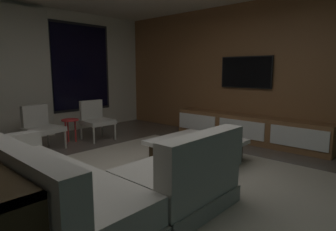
{
  "coord_description": "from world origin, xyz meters",
  "views": [
    {
      "loc": [
        -2.27,
        -2.42,
        1.39
      ],
      "look_at": [
        1.44,
        0.96,
        0.58
      ],
      "focal_mm": 30.25,
      "sensor_mm": 36.0,
      "label": 1
    }
  ],
  "objects_px": {
    "book_stack_on_coffee_table": "(203,136)",
    "accent_chair_by_curtain": "(41,125)",
    "sectional_couch": "(80,185)",
    "coffee_table": "(196,151)",
    "mounted_tv": "(246,72)",
    "accent_chair_near_window": "(95,118)",
    "media_console": "(248,129)",
    "side_stool": "(70,124)"
  },
  "relations": [
    {
      "from": "sectional_couch",
      "to": "side_stool",
      "type": "bearing_deg",
      "value": 62.96
    },
    {
      "from": "book_stack_on_coffee_table",
      "to": "accent_chair_by_curtain",
      "type": "height_order",
      "value": "accent_chair_by_curtain"
    },
    {
      "from": "accent_chair_near_window",
      "to": "accent_chair_by_curtain",
      "type": "relative_size",
      "value": 1.0
    },
    {
      "from": "sectional_couch",
      "to": "media_console",
      "type": "distance_m",
      "value": 3.71
    },
    {
      "from": "sectional_couch",
      "to": "mounted_tv",
      "type": "distance_m",
      "value": 4.04
    },
    {
      "from": "book_stack_on_coffee_table",
      "to": "sectional_couch",
      "type": "bearing_deg",
      "value": -178.52
    },
    {
      "from": "mounted_tv",
      "to": "accent_chair_near_window",
      "type": "bearing_deg",
      "value": 132.53
    },
    {
      "from": "sectional_couch",
      "to": "book_stack_on_coffee_table",
      "type": "bearing_deg",
      "value": 1.48
    },
    {
      "from": "accent_chair_by_curtain",
      "to": "side_stool",
      "type": "relative_size",
      "value": 1.7
    },
    {
      "from": "accent_chair_by_curtain",
      "to": "book_stack_on_coffee_table",
      "type": "bearing_deg",
      "value": -62.29
    },
    {
      "from": "book_stack_on_coffee_table",
      "to": "coffee_table",
      "type": "bearing_deg",
      "value": 168.54
    },
    {
      "from": "coffee_table",
      "to": "side_stool",
      "type": "distance_m",
      "value": 2.62
    },
    {
      "from": "sectional_couch",
      "to": "media_console",
      "type": "xyz_separation_m",
      "value": [
        3.71,
        0.11,
        -0.04
      ]
    },
    {
      "from": "book_stack_on_coffee_table",
      "to": "mounted_tv",
      "type": "distance_m",
      "value": 2.04
    },
    {
      "from": "sectional_couch",
      "to": "coffee_table",
      "type": "bearing_deg",
      "value": 2.3
    },
    {
      "from": "side_stool",
      "to": "coffee_table",
      "type": "bearing_deg",
      "value": -75.79
    },
    {
      "from": "media_console",
      "to": "coffee_table",
      "type": "bearing_deg",
      "value": -179.09
    },
    {
      "from": "coffee_table",
      "to": "mounted_tv",
      "type": "bearing_deg",
      "value": 6.74
    },
    {
      "from": "book_stack_on_coffee_table",
      "to": "accent_chair_by_curtain",
      "type": "distance_m",
      "value": 2.87
    },
    {
      "from": "accent_chair_by_curtain",
      "to": "side_stool",
      "type": "distance_m",
      "value": 0.57
    },
    {
      "from": "sectional_couch",
      "to": "mounted_tv",
      "type": "bearing_deg",
      "value": 4.49
    },
    {
      "from": "side_stool",
      "to": "media_console",
      "type": "relative_size",
      "value": 0.15
    },
    {
      "from": "side_stool",
      "to": "sectional_couch",
      "type": "bearing_deg",
      "value": -117.04
    },
    {
      "from": "side_stool",
      "to": "mounted_tv",
      "type": "relative_size",
      "value": 0.43
    },
    {
      "from": "sectional_couch",
      "to": "accent_chair_near_window",
      "type": "bearing_deg",
      "value": 53.86
    },
    {
      "from": "book_stack_on_coffee_table",
      "to": "accent_chair_by_curtain",
      "type": "relative_size",
      "value": 0.37
    },
    {
      "from": "media_console",
      "to": "book_stack_on_coffee_table",
      "type": "bearing_deg",
      "value": -178.12
    },
    {
      "from": "coffee_table",
      "to": "book_stack_on_coffee_table",
      "type": "height_order",
      "value": "book_stack_on_coffee_table"
    },
    {
      "from": "side_stool",
      "to": "media_console",
      "type": "bearing_deg",
      "value": -46.62
    },
    {
      "from": "coffee_table",
      "to": "mounted_tv",
      "type": "xyz_separation_m",
      "value": [
        1.91,
        0.23,
        1.16
      ]
    },
    {
      "from": "coffee_table",
      "to": "media_console",
      "type": "height_order",
      "value": "media_console"
    },
    {
      "from": "sectional_couch",
      "to": "book_stack_on_coffee_table",
      "type": "relative_size",
      "value": 8.68
    },
    {
      "from": "coffee_table",
      "to": "accent_chair_by_curtain",
      "type": "distance_m",
      "value": 2.8
    },
    {
      "from": "book_stack_on_coffee_table",
      "to": "mounted_tv",
      "type": "relative_size",
      "value": 0.27
    },
    {
      "from": "coffee_table",
      "to": "side_stool",
      "type": "bearing_deg",
      "value": 104.21
    },
    {
      "from": "accent_chair_near_window",
      "to": "media_console",
      "type": "xyz_separation_m",
      "value": [
        1.86,
        -2.42,
        -0.18
      ]
    },
    {
      "from": "mounted_tv",
      "to": "side_stool",
      "type": "bearing_deg",
      "value": 137.83
    },
    {
      "from": "accent_chair_by_curtain",
      "to": "mounted_tv",
      "type": "relative_size",
      "value": 0.73
    },
    {
      "from": "side_stool",
      "to": "media_console",
      "type": "xyz_separation_m",
      "value": [
        2.37,
        -2.51,
        -0.12
      ]
    },
    {
      "from": "media_console",
      "to": "side_stool",
      "type": "bearing_deg",
      "value": 133.38
    },
    {
      "from": "coffee_table",
      "to": "mounted_tv",
      "type": "relative_size",
      "value": 1.08
    },
    {
      "from": "media_console",
      "to": "mounted_tv",
      "type": "distance_m",
      "value": 1.13
    }
  ]
}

